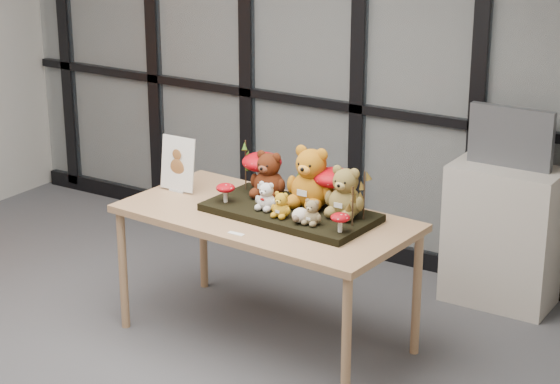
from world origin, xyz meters
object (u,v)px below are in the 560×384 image
Objects in this scene: bear_tan_back at (346,189)px; bear_white_bow at (266,194)px; sign_holder at (178,166)px; monitor at (511,137)px; cabinet at (502,236)px; plush_cream_hedgehog at (300,215)px; mushroom_front_right at (340,222)px; mushroom_back_left at (262,170)px; mushroom_back_right at (333,186)px; diorama_tray at (290,212)px; bear_pooh_yellow at (311,174)px; display_table at (266,225)px; bear_small_yellow at (281,203)px; bear_beige_small at (312,211)px; mushroom_front_left at (225,192)px; bear_brown_medium at (269,172)px.

bear_tan_back reaches higher than bear_white_bow.
sign_holder is 2.00m from monitor.
bear_white_bow is 0.69m from sign_holder.
cabinet is 0.63m from monitor.
monitor is (1.62, 1.18, 0.14)m from sign_holder.
cabinet is at bearing -90.00° from monitor.
sign_holder is at bearing 176.66° from bear_white_bow.
plush_cream_hedgehog reaches higher than cabinet.
mushroom_front_right is at bearing 1.60° from plush_cream_hedgehog.
monitor is at bearing 42.28° from mushroom_back_left.
mushroom_back_right is at bearing 40.16° from bear_white_bow.
bear_pooh_yellow is at bearing 60.01° from diorama_tray.
bear_small_yellow reaches higher than display_table.
bear_tan_back is at bearing 19.24° from display_table.
monitor is at bearing 35.47° from sign_holder.
bear_beige_small is at bearing -30.67° from mushroom_back_left.
bear_tan_back is at bearing 13.39° from mushroom_front_left.
bear_white_bow is 0.68× the size of mushroom_back_left.
bear_tan_back is 1.75× the size of bear_white_bow.
bear_pooh_yellow is at bearing -9.40° from mushroom_back_left.
sign_holder is at bearing -176.89° from diorama_tray.
bear_small_yellow is 1.02× the size of bear_beige_small.
bear_pooh_yellow is 2.41× the size of bear_small_yellow.
bear_brown_medium is 0.10m from mushroom_back_left.
bear_white_bow reaches higher than display_table.
monitor reaches higher than bear_small_yellow.
bear_beige_small is (0.22, -0.14, 0.10)m from diorama_tray.
diorama_tray is 1.47m from cabinet.
bear_white_bow reaches higher than plush_cream_hedgehog.
cabinet is (0.60, 1.31, -0.45)m from bear_beige_small.
sign_holder is (-0.50, -0.16, -0.01)m from mushroom_back_left.
bear_white_bow is at bearing -143.76° from mushroom_back_right.
bear_pooh_yellow is at bearing 125.45° from bear_beige_small.
bear_small_yellow reaches higher than mushroom_front_left.
sign_holder is (-1.10, -0.06, -0.04)m from bear_tan_back.
bear_tan_back is 0.24m from bear_beige_small.
plush_cream_hedgehog is at bearing -40.00° from diorama_tray.
mushroom_front_left is at bearing 179.62° from bear_beige_small.
bear_pooh_yellow is at bearing 42.64° from display_table.
mushroom_front_right is at bearing -107.50° from cabinet.
bear_brown_medium is 1.90× the size of bear_small_yellow.
mushroom_front_left is 0.44m from sign_holder.
bear_pooh_yellow is at bearing 112.20° from plush_cream_hedgehog.
mushroom_front_left is (-0.59, 0.04, -0.02)m from bear_beige_small.
monitor is at bearing 59.12° from diorama_tray.
mushroom_back_left reaches higher than plush_cream_hedgehog.
diorama_tray is 0.39m from mushroom_front_left.
bear_tan_back is 0.36m from bear_small_yellow.
bear_tan_back reaches higher than mushroom_back_right.
cabinet is (0.95, 1.22, -0.27)m from display_table.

